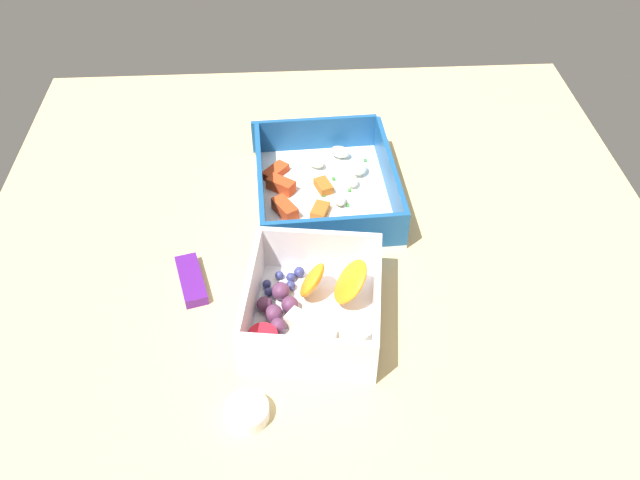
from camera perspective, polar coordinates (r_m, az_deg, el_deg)
table_surface at (r=75.92cm, az=0.22°, el=-0.91°), size 80.00×80.00×2.00cm
pasta_container at (r=80.52cm, az=0.38°, el=4.61°), size 20.93×17.38×5.20cm
fruit_bowl at (r=66.00cm, az=-0.65°, el=-5.89°), size 16.42×15.17×5.88cm
candy_bar at (r=71.81cm, az=-11.20°, el=-3.46°), size 7.38×4.13×1.20cm
paper_cup_liner at (r=60.81cm, az=-6.42°, el=-14.72°), size 4.04×4.04×1.49cm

